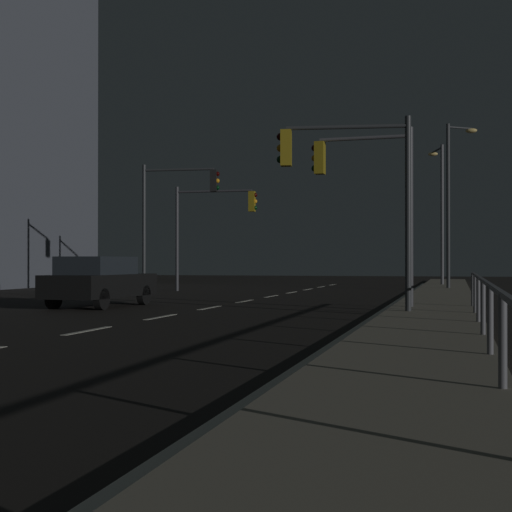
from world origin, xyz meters
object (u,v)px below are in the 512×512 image
object	(u,v)px
traffic_light_mid_right	(349,175)
traffic_light_far_left	(213,217)
car	(100,281)
street_lamp_median	(452,191)
traffic_light_mid_left	(175,203)
street_lamp_corner	(440,201)
traffic_light_near_right	(367,183)

from	to	relation	value
traffic_light_mid_right	traffic_light_far_left	xyz separation A→B (m)	(-8.54, 14.80, -0.13)
car	street_lamp_median	xyz separation A→B (m)	(10.59, 16.52, 4.03)
traffic_light_far_left	traffic_light_mid_left	world-z (taller)	traffic_light_mid_left
street_lamp_corner	traffic_light_mid_left	bearing A→B (deg)	-130.82
traffic_light_mid_left	street_lamp_median	distance (m)	13.59
traffic_light_mid_left	street_lamp_median	size ratio (longest dim) A/B	0.72
traffic_light_far_left	traffic_light_mid_left	size ratio (longest dim) A/B	0.88
car	street_lamp_corner	bearing A→B (deg)	66.38
traffic_light_mid_right	traffic_light_far_left	distance (m)	17.09
traffic_light_mid_right	traffic_light_near_right	world-z (taller)	traffic_light_near_right
traffic_light_mid_left	traffic_light_far_left	bearing A→B (deg)	76.35
traffic_light_near_right	traffic_light_mid_left	bearing A→B (deg)	134.92
traffic_light_mid_left	traffic_light_near_right	bearing A→B (deg)	-45.08
traffic_light_mid_left	street_lamp_median	bearing A→B (deg)	29.65
street_lamp_median	traffic_light_mid_left	bearing A→B (deg)	-150.35
traffic_light_far_left	car	bearing A→B (deg)	-87.94
car	traffic_light_near_right	xyz separation A→B (m)	(8.27, 0.31, 2.87)
street_lamp_median	traffic_light_mid_right	bearing A→B (deg)	-97.75
car	traffic_light_mid_left	distance (m)	10.37
traffic_light_mid_right	traffic_light_near_right	distance (m)	2.27
traffic_light_far_left	traffic_light_mid_left	xyz separation A→B (m)	(-0.74, -3.04, 0.44)
car	street_lamp_corner	distance (m)	25.07
car	traffic_light_mid_left	size ratio (longest dim) A/B	0.78
traffic_light_mid_right	traffic_light_mid_left	size ratio (longest dim) A/B	0.88
traffic_light_mid_right	street_lamp_median	bearing A→B (deg)	82.25
traffic_light_mid_right	street_lamp_median	size ratio (longest dim) A/B	0.63
traffic_light_mid_right	traffic_light_near_right	bearing A→B (deg)	85.11
car	traffic_light_near_right	bearing A→B (deg)	2.13
car	traffic_light_near_right	distance (m)	8.76
car	traffic_light_mid_left	bearing A→B (deg)	96.98
street_lamp_corner	street_lamp_median	bearing A→B (deg)	-83.71
traffic_light_far_left	traffic_light_mid_right	bearing A→B (deg)	-60.02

